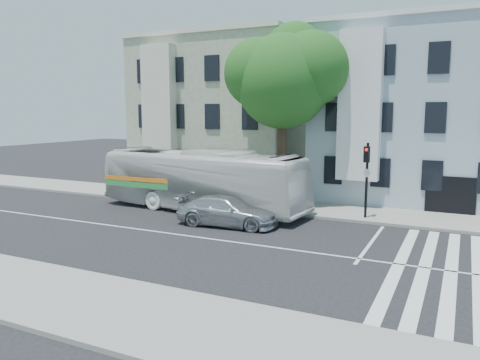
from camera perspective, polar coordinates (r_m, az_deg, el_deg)
The scene contains 10 objects.
ground at distance 21.34m, azimuth -3.18°, elevation -7.25°, with size 120.00×120.00×0.00m, color black.
sidewalk_far at distance 28.39m, azimuth 4.67°, elevation -3.18°, with size 80.00×4.00×0.15m, color gray.
sidewalk_near at distance 15.20m, azimuth -18.41°, elevation -13.94°, with size 80.00×4.00×0.15m, color gray.
building_left at distance 37.08m, azimuth -1.47°, elevation 7.98°, with size 12.00×10.00×11.00m, color gray.
building_right at distance 33.10m, azimuth 20.81°, elevation 7.41°, with size 12.00×10.00×11.00m, color #9BAFB9.
street_tree at distance 28.56m, azimuth 5.52°, elevation 12.52°, with size 7.30×5.90×11.10m.
bus at distance 27.19m, azimuth -4.72°, elevation -0.01°, with size 12.88×3.01×3.59m, color silver.
sedan at distance 23.69m, azimuth -1.56°, elevation -3.78°, with size 5.21×2.12×1.51m, color #B7B9BF.
hedge at distance 28.86m, azimuth -3.38°, elevation -2.12°, with size 8.50×0.84×0.70m, color #1F551B, non-canonical shape.
traffic_signal at distance 25.30m, azimuth 15.18°, elevation 1.09°, with size 0.43×0.53×4.13m.
Camera 1 is at (9.99, -17.96, 5.73)m, focal length 35.00 mm.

